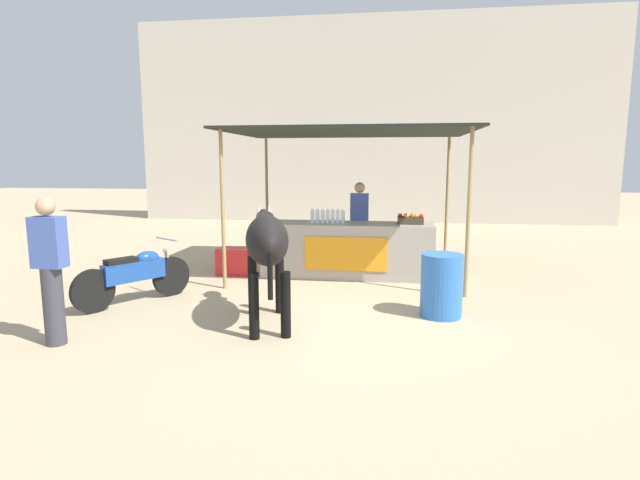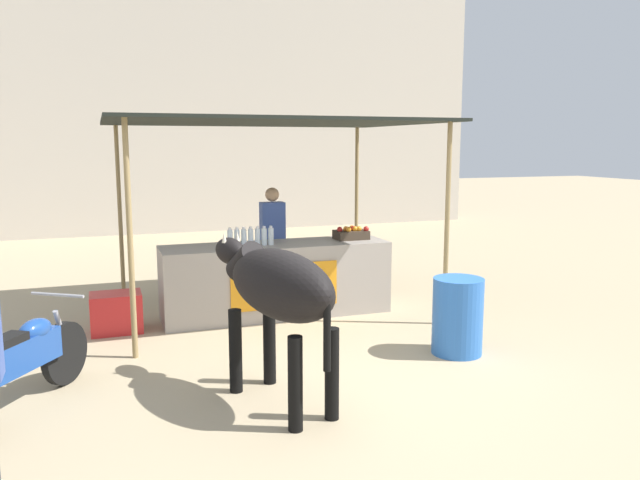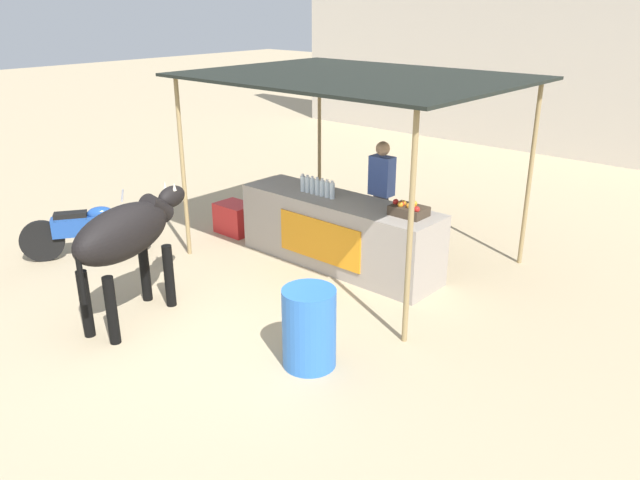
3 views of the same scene
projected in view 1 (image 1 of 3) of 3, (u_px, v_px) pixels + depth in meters
The scene contains 12 objects.
ground_plane at pixel (333, 312), 6.79m from camera, with size 60.00×60.00×0.00m, color tan.
building_wall_far at pixel (370, 121), 16.80m from camera, with size 16.00×0.50×6.80m, color beige.
stall_counter at pixel (347, 250), 8.87m from camera, with size 3.00×0.82×0.96m.
stall_awning at pixel (350, 137), 8.86m from camera, with size 4.20×3.20×2.57m.
water_bottle_row at pixel (328, 217), 8.78m from camera, with size 0.61×0.07×0.25m.
fruit_crate at pixel (410, 219), 8.68m from camera, with size 0.44×0.32×0.18m.
vendor_behind_counter at pixel (359, 224), 9.53m from camera, with size 0.34×0.22×1.65m.
cooler_box at pixel (235, 261), 9.09m from camera, with size 0.60×0.44×0.48m, color red.
water_barrel at pixel (441, 285), 6.56m from camera, with size 0.54×0.54×0.84m, color blue.
cow at pixel (267, 243), 6.18m from camera, with size 0.90×1.85×1.44m.
motorcycle_parked at pixel (135, 274), 7.17m from camera, with size 1.07×1.55×0.90m.
passerby_on_street at pixel (51, 270), 5.47m from camera, with size 0.34×0.22×1.65m.
Camera 1 is at (0.73, -6.52, 2.02)m, focal length 28.00 mm.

